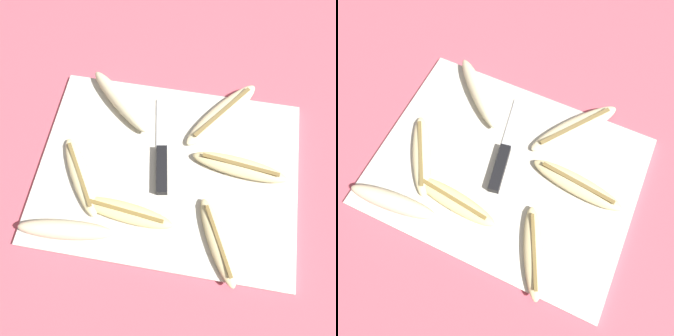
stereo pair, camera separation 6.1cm
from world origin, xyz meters
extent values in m
plane|color=#C65160|center=(0.00, 0.00, 0.00)|extent=(4.00, 4.00, 0.00)
cube|color=beige|center=(0.00, 0.00, 0.01)|extent=(0.49, 0.36, 0.01)
cube|color=black|center=(-0.01, -0.01, 0.02)|extent=(0.04, 0.09, 0.02)
cube|color=#B7BABF|center=(-0.03, 0.10, 0.01)|extent=(0.04, 0.12, 0.00)
ellipsoid|color=beige|center=(-0.12, 0.13, 0.03)|extent=(0.15, 0.14, 0.03)
ellipsoid|color=#EDD689|center=(-0.06, -0.10, 0.02)|extent=(0.17, 0.06, 0.02)
cube|color=olive|center=(-0.06, -0.10, 0.03)|extent=(0.14, 0.02, 0.00)
ellipsoid|color=beige|center=(0.11, -0.12, 0.02)|extent=(0.10, 0.16, 0.02)
cube|color=olive|center=(0.11, -0.12, 0.03)|extent=(0.06, 0.12, 0.00)
ellipsoid|color=beige|center=(0.13, 0.02, 0.02)|extent=(0.18, 0.06, 0.02)
cube|color=brown|center=(0.13, 0.02, 0.03)|extent=(0.14, 0.02, 0.00)
ellipsoid|color=beige|center=(0.09, 0.13, 0.02)|extent=(0.15, 0.18, 0.02)
cube|color=olive|center=(0.09, 0.13, 0.03)|extent=(0.10, 0.13, 0.00)
ellipsoid|color=beige|center=(-0.16, -0.04, 0.02)|extent=(0.12, 0.16, 0.02)
cube|color=olive|center=(-0.16, -0.04, 0.03)|extent=(0.08, 0.12, 0.00)
ellipsoid|color=beige|center=(-0.15, -0.14, 0.03)|extent=(0.17, 0.05, 0.04)
camera|label=1|loc=(0.04, -0.23, 0.58)|focal=35.00mm
camera|label=2|loc=(0.10, -0.21, 0.58)|focal=35.00mm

